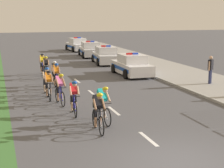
{
  "coord_description": "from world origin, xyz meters",
  "views": [
    {
      "loc": [
        -4.86,
        -9.41,
        4.27
      ],
      "look_at": [
        0.11,
        6.77,
        1.1
      ],
      "focal_mm": 60.37,
      "sensor_mm": 36.0,
      "label": 1
    }
  ],
  "objects_px": {
    "police_car_nearest": "(132,66)",
    "police_car_furthest": "(77,45)",
    "cyclist_fourth": "(60,88)",
    "cyclist_eighth": "(55,73)",
    "cyclist_seventh": "(56,75)",
    "cyclist_ninth": "(46,67)",
    "spectator_middle": "(211,68)",
    "police_car_second": "(106,56)",
    "cyclist_third": "(74,97)",
    "cyclist_tenth": "(42,64)",
    "cyclist_second": "(103,104)",
    "cyclist_fifth": "(48,84)",
    "cyclist_lead": "(98,111)",
    "cyclist_sixth": "(46,81)",
    "police_car_third": "(90,50)"
  },
  "relations": [
    {
      "from": "cyclist_fourth",
      "to": "police_car_nearest",
      "type": "bearing_deg",
      "value": 49.16
    },
    {
      "from": "cyclist_second",
      "to": "police_car_third",
      "type": "bearing_deg",
      "value": 77.42
    },
    {
      "from": "cyclist_eighth",
      "to": "police_car_nearest",
      "type": "relative_size",
      "value": 0.39
    },
    {
      "from": "cyclist_fourth",
      "to": "cyclist_eighth",
      "type": "xyz_separation_m",
      "value": [
        0.47,
        4.85,
        0.0
      ]
    },
    {
      "from": "cyclist_ninth",
      "to": "spectator_middle",
      "type": "height_order",
      "value": "spectator_middle"
    },
    {
      "from": "cyclist_fifth",
      "to": "police_car_nearest",
      "type": "bearing_deg",
      "value": 42.01
    },
    {
      "from": "cyclist_lead",
      "to": "cyclist_ninth",
      "type": "bearing_deg",
      "value": 91.57
    },
    {
      "from": "police_car_furthest",
      "to": "spectator_middle",
      "type": "distance_m",
      "value": 23.78
    },
    {
      "from": "police_car_nearest",
      "to": "police_car_furthest",
      "type": "distance_m",
      "value": 18.51
    },
    {
      "from": "police_car_furthest",
      "to": "cyclist_ninth",
      "type": "bearing_deg",
      "value": -108.09
    },
    {
      "from": "police_car_nearest",
      "to": "cyclist_lead",
      "type": "bearing_deg",
      "value": -115.34
    },
    {
      "from": "cyclist_eighth",
      "to": "police_car_second",
      "type": "bearing_deg",
      "value": 57.14
    },
    {
      "from": "cyclist_third",
      "to": "police_car_furthest",
      "type": "distance_m",
      "value": 28.39
    },
    {
      "from": "cyclist_fifth",
      "to": "cyclist_ninth",
      "type": "distance_m",
      "value": 6.3
    },
    {
      "from": "cyclist_third",
      "to": "cyclist_lead",
      "type": "bearing_deg",
      "value": -82.05
    },
    {
      "from": "cyclist_fifth",
      "to": "police_car_furthest",
      "type": "height_order",
      "value": "police_car_furthest"
    },
    {
      "from": "cyclist_fifth",
      "to": "cyclist_sixth",
      "type": "height_order",
      "value": "same"
    },
    {
      "from": "cyclist_second",
      "to": "cyclist_tenth",
      "type": "distance_m",
      "value": 12.94
    },
    {
      "from": "cyclist_fourth",
      "to": "cyclist_lead",
      "type": "bearing_deg",
      "value": -82.2
    },
    {
      "from": "cyclist_fourth",
      "to": "cyclist_eighth",
      "type": "bearing_deg",
      "value": 84.45
    },
    {
      "from": "cyclist_tenth",
      "to": "cyclist_third",
      "type": "bearing_deg",
      "value": -90.04
    },
    {
      "from": "cyclist_second",
      "to": "cyclist_fifth",
      "type": "height_order",
      "value": "same"
    },
    {
      "from": "cyclist_fourth",
      "to": "spectator_middle",
      "type": "bearing_deg",
      "value": 13.01
    },
    {
      "from": "cyclist_fifth",
      "to": "police_car_furthest",
      "type": "relative_size",
      "value": 0.38
    },
    {
      "from": "cyclist_fourth",
      "to": "police_car_second",
      "type": "height_order",
      "value": "police_car_second"
    },
    {
      "from": "cyclist_third",
      "to": "cyclist_seventh",
      "type": "height_order",
      "value": "same"
    },
    {
      "from": "cyclist_ninth",
      "to": "cyclist_tenth",
      "type": "xyz_separation_m",
      "value": [
        -0.02,
        1.78,
        0.0
      ]
    },
    {
      "from": "cyclist_lead",
      "to": "cyclist_ninth",
      "type": "relative_size",
      "value": 1.0
    },
    {
      "from": "police_car_second",
      "to": "police_car_furthest",
      "type": "xyz_separation_m",
      "value": [
        0.0,
        11.95,
        0.0
      ]
    },
    {
      "from": "cyclist_third",
      "to": "spectator_middle",
      "type": "bearing_deg",
      "value": 24.59
    },
    {
      "from": "cyclist_lead",
      "to": "police_car_nearest",
      "type": "distance_m",
      "value": 13.12
    },
    {
      "from": "cyclist_third",
      "to": "police_car_third",
      "type": "distance_m",
      "value": 22.28
    },
    {
      "from": "cyclist_eighth",
      "to": "cyclist_tenth",
      "type": "bearing_deg",
      "value": 92.48
    },
    {
      "from": "cyclist_seventh",
      "to": "police_car_nearest",
      "type": "xyz_separation_m",
      "value": [
        5.82,
        3.39,
        -0.11
      ]
    },
    {
      "from": "police_car_nearest",
      "to": "police_car_second",
      "type": "bearing_deg",
      "value": 90.01
    },
    {
      "from": "police_car_second",
      "to": "cyclist_fourth",
      "type": "bearing_deg",
      "value": -114.37
    },
    {
      "from": "cyclist_third",
      "to": "cyclist_tenth",
      "type": "distance_m",
      "value": 11.33
    },
    {
      "from": "cyclist_fourth",
      "to": "spectator_middle",
      "type": "relative_size",
      "value": 1.03
    },
    {
      "from": "cyclist_second",
      "to": "police_car_nearest",
      "type": "distance_m",
      "value": 11.99
    },
    {
      "from": "cyclist_third",
      "to": "cyclist_eighth",
      "type": "distance_m",
      "value": 6.86
    },
    {
      "from": "cyclist_fifth",
      "to": "police_car_second",
      "type": "distance_m",
      "value": 14.16
    },
    {
      "from": "cyclist_second",
      "to": "cyclist_third",
      "type": "relative_size",
      "value": 1.0
    },
    {
      "from": "cyclist_second",
      "to": "cyclist_eighth",
      "type": "distance_m",
      "value": 8.47
    },
    {
      "from": "cyclist_seventh",
      "to": "cyclist_second",
      "type": "bearing_deg",
      "value": -84.79
    },
    {
      "from": "cyclist_sixth",
      "to": "cyclist_eighth",
      "type": "distance_m",
      "value": 2.64
    },
    {
      "from": "cyclist_fourth",
      "to": "cyclist_ninth",
      "type": "xyz_separation_m",
      "value": [
        0.3,
        7.53,
        0.0
      ]
    },
    {
      "from": "cyclist_seventh",
      "to": "cyclist_ninth",
      "type": "bearing_deg",
      "value": 91.89
    },
    {
      "from": "cyclist_fourth",
      "to": "spectator_middle",
      "type": "distance_m",
      "value": 9.69
    },
    {
      "from": "cyclist_fourth",
      "to": "police_car_third",
      "type": "xyz_separation_m",
      "value": [
        6.24,
        19.44,
        -0.11
      ]
    },
    {
      "from": "cyclist_fourth",
      "to": "cyclist_ninth",
      "type": "height_order",
      "value": "same"
    }
  ]
}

